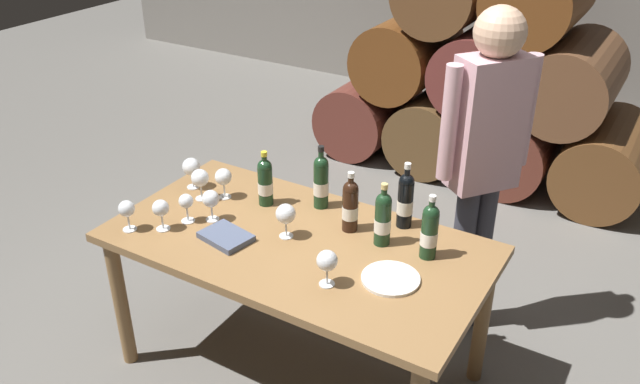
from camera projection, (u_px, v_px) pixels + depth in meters
The scene contains 21 objects.
ground_plane at pixel (300, 367), 3.26m from camera, with size 14.00×14.00×0.00m, color #66635E.
barrel_stack at pixel (484, 82), 4.87m from camera, with size 2.49×0.90×1.69m.
dining_table at pixel (297, 257), 2.94m from camera, with size 1.70×0.90×0.76m.
wine_bottle_0 at pixel (265, 181), 3.13m from camera, with size 0.07×0.07×0.28m.
wine_bottle_1 at pixel (383, 218), 2.81m from camera, with size 0.07×0.07×0.30m.
wine_bottle_2 at pixel (405, 200), 2.94m from camera, with size 0.07×0.07×0.32m.
wine_bottle_3 at pixel (321, 181), 3.10m from camera, with size 0.07×0.07×0.32m.
wine_bottle_4 at pixel (350, 205), 2.92m from camera, with size 0.07×0.07×0.29m.
wine_bottle_5 at pixel (430, 231), 2.72m from camera, with size 0.07×0.07×0.30m.
wine_glass_0 at pixel (186, 202), 2.99m from camera, with size 0.07×0.07×0.14m.
wine_glass_1 at pixel (191, 167), 3.28m from camera, with size 0.09×0.09×0.16m.
wine_glass_2 at pixel (211, 199), 3.00m from camera, with size 0.08×0.08×0.15m.
wine_glass_3 at pixel (327, 261), 2.56m from camera, with size 0.09×0.09×0.16m.
wine_glass_4 at pixel (286, 215), 2.87m from camera, with size 0.09×0.09×0.16m.
wine_glass_5 at pixel (200, 179), 3.17m from camera, with size 0.09×0.09×0.16m.
wine_glass_6 at pixel (161, 209), 2.93m from camera, with size 0.08×0.08×0.15m.
wine_glass_7 at pixel (223, 178), 3.19m from camera, with size 0.08×0.08×0.16m.
wine_glass_8 at pixel (127, 210), 2.92m from camera, with size 0.08×0.08×0.15m.
tasting_notebook at pixel (226, 237), 2.90m from camera, with size 0.22×0.16×0.03m, color #4C5670.
serving_plate at pixel (391, 279), 2.63m from camera, with size 0.24×0.24×0.01m, color white.
sommelier_presenting at pixel (484, 149), 3.07m from camera, with size 0.34×0.41×1.72m.
Camera 1 is at (1.34, -2.04, 2.34)m, focal length 36.52 mm.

